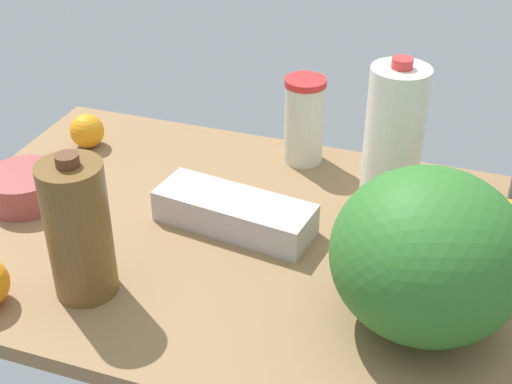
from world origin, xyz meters
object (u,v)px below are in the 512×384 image
chocolate_milk_jug (79,230)px  orange_beside_bowl (507,224)px  egg_carton (234,213)px  orange_near_front (87,131)px  mixing_bowl (25,187)px  milk_jug (394,137)px  watermelon (427,255)px  tumbler_cup (302,120)px

chocolate_milk_jug → orange_beside_bowl: (-63.85, -35.12, -7.42)cm
egg_carton → orange_near_front: orange_near_front is taller
mixing_bowl → orange_near_front: (0.18, -23.85, 0.61)cm
egg_carton → milk_jug: (-25.08, -18.05, 10.93)cm
egg_carton → watermelon: bearing=165.5°
orange_near_front → egg_carton: bearing=155.9°
orange_beside_bowl → orange_near_front: size_ratio=1.18×
tumbler_cup → watermelon: (-31.22, 42.88, 3.40)cm
milk_jug → chocolate_milk_jug: size_ratio=1.17×
egg_carton → orange_near_front: (41.63, -18.58, 0.68)cm
chocolate_milk_jug → mixing_bowl: size_ratio=1.69×
egg_carton → tumbler_cup: (-4.58, -28.25, 6.33)cm
mixing_bowl → orange_near_front: 23.86cm
watermelon → mixing_bowl: size_ratio=1.93×
milk_jug → orange_beside_bowl: (-22.23, 7.59, -9.57)cm
egg_carton → tumbler_cup: size_ratio=1.58×
milk_jug → chocolate_milk_jug: bearing=45.7°
milk_jug → orange_beside_bowl: 25.36cm
milk_jug → mixing_bowl: 71.32cm
chocolate_milk_jug → orange_near_front: size_ratio=3.38×
egg_carton → orange_beside_bowl: orange_beside_bowl is taller
milk_jug → orange_near_front: milk_jug is taller
milk_jug → chocolate_milk_jug: milk_jug is taller
chocolate_milk_jug → mixing_bowl: (24.90, -19.39, -8.70)cm
tumbler_cup → milk_jug: bearing=153.5°
chocolate_milk_jug → orange_beside_bowl: size_ratio=2.86×
milk_jug → mixing_bowl: (66.52, 23.33, -10.85)cm
chocolate_milk_jug → orange_near_front: 50.64cm
orange_beside_bowl → tumbler_cup: bearing=-22.6°
egg_carton → chocolate_milk_jug: chocolate_milk_jug is taller
orange_near_front → tumbler_cup: bearing=-168.2°
watermelon → chocolate_milk_jug: 53.30cm
tumbler_cup → orange_near_front: (46.20, 9.67, -5.65)cm
orange_near_front → milk_jug: bearing=179.5°
watermelon → egg_carton: bearing=-22.2°
chocolate_milk_jug → mixing_bowl: 32.74cm
tumbler_cup → orange_near_front: size_ratio=2.50×
chocolate_milk_jug → orange_beside_bowl: 73.25cm
milk_jug → orange_near_front: bearing=-0.5°
mixing_bowl → orange_beside_bowl: size_ratio=1.69×
egg_carton → tumbler_cup: 29.32cm
chocolate_milk_jug → watermelon: bearing=-169.1°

